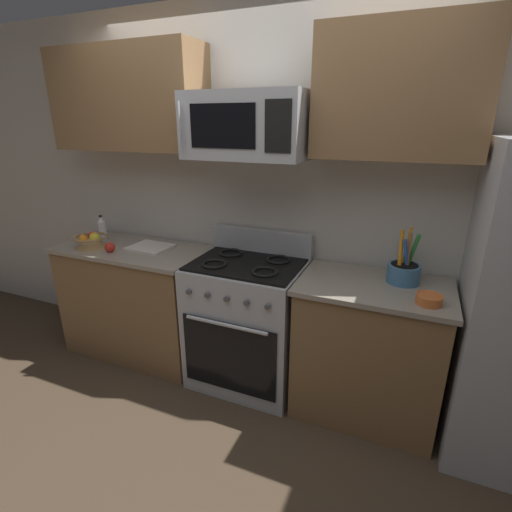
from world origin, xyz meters
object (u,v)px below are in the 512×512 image
(cutting_board, at_px, (150,247))
(utensil_crock, at_px, (404,272))
(range_oven, at_px, (247,322))
(apple_loose, at_px, (110,247))
(bottle_vinegar, at_px, (102,229))
(prep_bowl, at_px, (429,299))
(fruit_basket, at_px, (91,241))
(microwave, at_px, (247,126))

(cutting_board, bearing_deg, utensil_crock, 1.92)
(range_oven, relative_size, cutting_board, 3.51)
(apple_loose, distance_m, cutting_board, 0.29)
(bottle_vinegar, height_order, prep_bowl, bottle_vinegar)
(apple_loose, bearing_deg, prep_bowl, -0.06)
(range_oven, relative_size, prep_bowl, 7.87)
(utensil_crock, distance_m, fruit_basket, 2.27)
(microwave, height_order, cutting_board, microwave)
(bottle_vinegar, bearing_deg, fruit_basket, -71.55)
(bottle_vinegar, bearing_deg, prep_bowl, -5.30)
(apple_loose, height_order, bottle_vinegar, bottle_vinegar)
(prep_bowl, bearing_deg, microwave, 171.06)
(range_oven, xyz_separation_m, utensil_crock, (0.99, 0.10, 0.50))
(utensil_crock, bearing_deg, cutting_board, -178.08)
(cutting_board, height_order, bottle_vinegar, bottle_vinegar)
(range_oven, bearing_deg, prep_bowl, -7.68)
(microwave, relative_size, cutting_board, 2.41)
(microwave, relative_size, bottle_vinegar, 3.66)
(apple_loose, bearing_deg, fruit_basket, 169.94)
(microwave, bearing_deg, fruit_basket, -173.85)
(utensil_crock, distance_m, bottle_vinegar, 2.32)
(microwave, height_order, apple_loose, microwave)
(fruit_basket, distance_m, cutting_board, 0.46)
(cutting_board, xyz_separation_m, bottle_vinegar, (-0.50, 0.04, 0.09))
(utensil_crock, relative_size, apple_loose, 4.47)
(fruit_basket, distance_m, bottle_vinegar, 0.20)
(apple_loose, bearing_deg, microwave, 9.55)
(fruit_basket, relative_size, apple_loose, 3.35)
(microwave, bearing_deg, utensil_crock, 4.43)
(prep_bowl, bearing_deg, utensil_crock, 119.69)
(utensil_crock, xyz_separation_m, apple_loose, (-2.04, -0.25, -0.03))
(microwave, height_order, bottle_vinegar, microwave)
(microwave, bearing_deg, bottle_vinegar, 177.83)
(bottle_vinegar, xyz_separation_m, prep_bowl, (2.47, -0.23, -0.07))
(range_oven, relative_size, microwave, 1.45)
(utensil_crock, distance_m, prep_bowl, 0.30)
(cutting_board, bearing_deg, apple_loose, -138.16)
(apple_loose, relative_size, prep_bowl, 0.55)
(utensil_crock, height_order, apple_loose, utensil_crock)
(utensil_crock, distance_m, apple_loose, 2.05)
(range_oven, bearing_deg, cutting_board, 177.19)
(range_oven, distance_m, apple_loose, 1.16)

